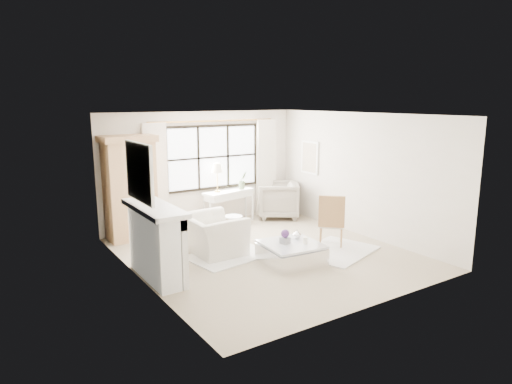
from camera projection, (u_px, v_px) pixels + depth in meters
floor at (266, 254)px, 8.95m from camera, size 5.50×5.50×0.00m
ceiling at (267, 115)px, 8.41m from camera, size 5.50×5.50×0.00m
wall_back at (202, 168)px, 10.93m from camera, size 5.00×0.00×5.00m
wall_front at (377, 217)px, 6.42m from camera, size 5.00×0.00×5.00m
wall_left at (139, 202)px, 7.34m from camera, size 0.00×5.50×5.50m
wall_right at (360, 175)px, 10.02m from camera, size 0.00×5.50×5.50m
window_pane at (213, 157)px, 11.03m from camera, size 2.40×0.02×1.50m
window_frame at (213, 157)px, 11.02m from camera, size 2.50×0.04×1.50m
curtain_rod at (214, 121)px, 10.80m from camera, size 3.30×0.04×0.04m
curtain_left at (156, 178)px, 10.23m from camera, size 0.55×0.10×2.47m
curtain_right at (266, 167)px, 11.84m from camera, size 0.55×0.10×2.47m
fireplace at (154, 242)px, 7.60m from camera, size 0.58×1.66×1.26m
mirror_frame at (139, 172)px, 7.26m from camera, size 0.05×1.15×0.95m
mirror_glass at (141, 172)px, 7.27m from camera, size 0.02×1.00×0.80m
art_frame at (310, 157)px, 11.36m from camera, size 0.04×0.62×0.82m
art_canvas at (309, 158)px, 11.35m from camera, size 0.01×0.52×0.72m
mantel_lamp at (142, 176)px, 7.98m from camera, size 0.22×0.22×0.51m
armoire at (130, 187)px, 9.70m from camera, size 1.14×0.73×2.24m
console_table at (229, 206)px, 11.15m from camera, size 1.36×0.71×0.80m
console_lamp at (217, 169)px, 10.81m from camera, size 0.28×0.28×0.69m
orchid_plant at (243, 180)px, 11.22m from camera, size 0.25×0.21×0.43m
side_table at (233, 224)px, 9.86m from camera, size 0.40×0.40×0.51m
rug_left at (229, 255)px, 8.82m from camera, size 1.68×1.31×0.03m
rug_right at (337, 251)px, 9.06m from camera, size 1.87×1.62×0.03m
club_armchair at (213, 235)px, 8.90m from camera, size 1.05×1.19×0.77m
wingback_chair at (278, 200)px, 11.64m from camera, size 1.39×1.38×0.92m
french_chair at (331, 231)px, 9.37m from camera, size 0.68×0.68×1.08m
coffee_table at (291, 253)px, 8.43m from camera, size 1.09×1.09×0.38m
planter_box at (285, 240)px, 8.36m from camera, size 0.18×0.18×0.11m
planter_flowers at (285, 234)px, 8.33m from camera, size 0.15×0.15×0.15m
pillar_candle at (305, 240)px, 8.35m from camera, size 0.08×0.08×0.12m
coffee_vase at (297, 234)px, 8.66m from camera, size 0.17×0.17×0.17m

